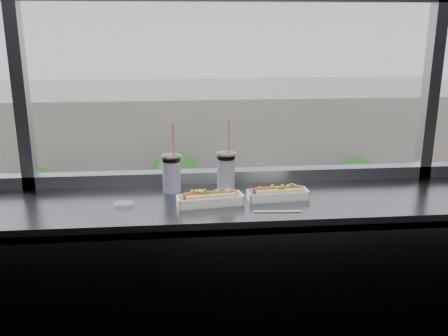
{
  "coord_description": "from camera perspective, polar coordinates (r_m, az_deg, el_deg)",
  "views": [
    {
      "loc": [
        -0.28,
        -0.91,
        1.87
      ],
      "look_at": [
        -0.07,
        1.23,
        1.25
      ],
      "focal_mm": 40.0,
      "sensor_mm": 36.0,
      "label": 1
    }
  ],
  "objects": [
    {
      "name": "wall_back_lower",
      "position": [
        2.76,
        1.01,
        -12.45
      ],
      "size": [
        6.0,
        0.0,
        6.0
      ],
      "primitive_type": "plane",
      "rotation": [
        1.57,
        0.0,
        0.0
      ],
      "color": "black",
      "rests_on": "ground"
    },
    {
      "name": "counter",
      "position": [
        2.3,
        1.85,
        -4.27
      ],
      "size": [
        6.0,
        0.55,
        0.06
      ],
      "primitive_type": "cube",
      "color": "slate",
      "rests_on": "ground"
    },
    {
      "name": "hotdog_tray_left",
      "position": [
        2.21,
        -1.61,
        -3.49
      ],
      "size": [
        0.3,
        0.13,
        0.07
      ],
      "rotation": [
        0.0,
        0.0,
        0.13
      ],
      "color": "white",
      "rests_on": "counter"
    },
    {
      "name": "hotdog_tray_right",
      "position": [
        2.29,
        6.16,
        -2.88
      ],
      "size": [
        0.28,
        0.11,
        0.07
      ],
      "rotation": [
        0.0,
        0.0,
        0.07
      ],
      "color": "white",
      "rests_on": "counter"
    },
    {
      "name": "soda_cup_left",
      "position": [
        2.37,
        -6.01,
        -0.39
      ],
      "size": [
        0.09,
        0.09,
        0.34
      ],
      "color": "white",
      "rests_on": "counter"
    },
    {
      "name": "soda_cup_right",
      "position": [
        2.39,
        0.23,
        -0.13
      ],
      "size": [
        0.09,
        0.09,
        0.35
      ],
      "color": "white",
      "rests_on": "counter"
    },
    {
      "name": "loose_straw",
      "position": [
        2.14,
        6.11,
        -4.97
      ],
      "size": [
        0.2,
        0.02,
        0.01
      ],
      "primitive_type": "cylinder",
      "rotation": [
        0.0,
        1.57,
        -0.07
      ],
      "color": "white",
      "rests_on": "counter"
    },
    {
      "name": "wrapper",
      "position": [
        2.24,
        -11.42,
        -3.97
      ],
      "size": [
        0.1,
        0.07,
        0.02
      ],
      "primitive_type": "ellipsoid",
      "color": "silver",
      "rests_on": "counter"
    },
    {
      "name": "plaza_ground",
      "position": [
        47.68,
        -4.98,
        0.32
      ],
      "size": [
        120.0,
        120.0,
        0.0
      ],
      "primitive_type": "plane",
      "color": "#ACA9A4",
      "rests_on": "ground"
    },
    {
      "name": "street_asphalt",
      "position": [
        25.83,
        -4.29,
        -13.82
      ],
      "size": [
        80.0,
        10.0,
        0.06
      ],
      "primitive_type": "cube",
      "color": "black",
      "rests_on": "plaza_ground"
    },
    {
      "name": "far_sidewalk",
      "position": [
        33.01,
        -4.63,
        -6.92
      ],
      "size": [
        80.0,
        6.0,
        0.04
      ],
      "primitive_type": "cube",
      "color": "#ACA9A4",
      "rests_on": "plaza_ground"
    },
    {
      "name": "far_building",
      "position": [
        41.37,
        -5.01,
        3.6
      ],
      "size": [
        50.0,
        14.0,
        8.0
      ],
      "primitive_type": "cube",
      "color": "gray",
      "rests_on": "plaza_ground"
    },
    {
      "name": "car_far_b",
      "position": [
        28.91,
        -4.1,
        -7.97
      ],
      "size": [
        2.92,
        6.5,
        2.13
      ],
      "primitive_type": "imported",
      "rotation": [
        0.0,
        0.0,
        1.53
      ],
      "color": "#B01B02",
      "rests_on": "street_asphalt"
    },
    {
      "name": "car_far_a",
      "position": [
        30.3,
        -22.77,
        -8.07
      ],
      "size": [
        2.92,
        6.54,
        2.15
      ],
      "primitive_type": "imported",
      "rotation": [
        0.0,
        0.0,
        1.54
      ],
      "color": "black",
      "rests_on": "street_asphalt"
    },
    {
      "name": "car_near_c",
      "position": [
        21.84,
        -4.96,
        -16.57
      ],
      "size": [
        3.03,
        6.51,
        2.12
      ],
      "primitive_type": "imported",
      "rotation": [
        0.0,
        0.0,
        1.63
      ],
      "color": "#913703",
      "rests_on": "street_asphalt"
    },
    {
      "name": "car_near_d",
      "position": [
        23.21,
        15.89,
        -14.88
      ],
      "size": [
        3.06,
        6.82,
        2.24
      ],
      "primitive_type": "imported",
      "rotation": [
        0.0,
        0.0,
        1.61
      ],
      "color": "white",
      "rests_on": "street_asphalt"
    },
    {
      "name": "car_far_c",
      "position": [
        31.51,
        18.72,
        -6.55
      ],
      "size": [
        2.93,
        6.99,
        2.33
      ],
      "primitive_type": "imported",
      "rotation": [
        0.0,
        0.0,
        1.57
      ],
      "color": "beige",
      "rests_on": "street_asphalt"
    },
    {
      "name": "pedestrian_c",
      "position": [
        34.02,
        2.45,
        -4.3
      ],
      "size": [
        0.9,
        0.67,
        2.02
      ],
      "primitive_type": "imported",
      "color": "#66605B",
      "rests_on": "far_sidewalk"
    },
    {
      "name": "pedestrian_a",
      "position": [
        34.09,
        -15.54,
        -4.68
      ],
      "size": [
        0.74,
        0.99,
        2.22
      ],
      "primitive_type": "imported",
      "rotation": [
        0.0,
        0.0,
        1.57
      ],
      "color": "#66605B",
      "rests_on": "far_sidewalk"
    },
    {
      "name": "pedestrian_d",
      "position": [
        33.63,
        10.92,
        -4.88
      ],
      "size": [
        0.88,
        0.66,
        1.98
      ],
      "primitive_type": "imported",
      "color": "#66605B",
      "rests_on": "far_sidewalk"
    },
    {
      "name": "pedestrian_b",
      "position": [
        32.09,
        -5.48,
        -5.37
      ],
      "size": [
        1.03,
        0.77,
        2.31
      ],
      "primitive_type": "imported",
      "rotation": [
        0.0,
        0.0,
        3.14
      ],
      "color": "#66605B",
      "rests_on": "far_sidewalk"
    },
    {
      "name": "tree_left",
      "position": [
        33.14,
        -20.51,
        -2.37
      ],
      "size": [
        2.81,
        2.81,
        4.4
      ],
      "color": "#47382B",
      "rests_on": "far_sidewalk"
    },
    {
      "name": "tree_center",
      "position": [
        31.82,
        -5.52,
        -1.17
      ],
      "size": [
        3.3,
        3.3,
        5.15
      ],
      "color": "#47382B",
      "rests_on": "far_sidewalk"
    },
    {
      "name": "tree_right",
      "position": [
        34.04,
        14.9,
        -1.27
      ],
      "size": [
        2.89,
        2.89,
        4.51
      ],
      "color": "#47382B",
      "rests_on": "far_sidewalk"
    }
  ]
}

